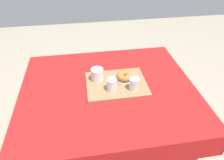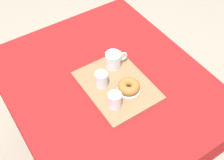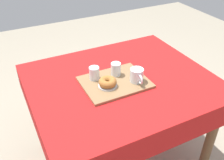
{
  "view_description": "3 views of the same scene",
  "coord_description": "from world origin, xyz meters",
  "px_view_note": "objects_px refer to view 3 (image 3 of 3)",
  "views": [
    {
      "loc": [
        0.14,
        1.02,
        1.56
      ],
      "look_at": [
        -0.03,
        -0.04,
        0.75
      ],
      "focal_mm": 32.43,
      "sensor_mm": 36.0,
      "label": 1
    },
    {
      "loc": [
        -0.83,
        0.52,
        1.86
      ],
      "look_at": [
        -0.03,
        -0.01,
        0.76
      ],
      "focal_mm": 47.3,
      "sensor_mm": 36.0,
      "label": 2
    },
    {
      "loc": [
        -0.65,
        -1.16,
        1.6
      ],
      "look_at": [
        -0.07,
        -0.01,
        0.74
      ],
      "focal_mm": 40.63,
      "sensor_mm": 36.0,
      "label": 3
    }
  ],
  "objects_px": {
    "water_glass_near": "(94,74)",
    "water_glass_far": "(116,70)",
    "tea_mug_left": "(137,76)",
    "donut_plate_left": "(108,86)",
    "sugar_donut_left": "(108,82)",
    "serving_tray": "(115,82)",
    "dining_table": "(121,93)"
  },
  "relations": [
    {
      "from": "dining_table",
      "to": "water_glass_near",
      "type": "bearing_deg",
      "value": 159.16
    },
    {
      "from": "water_glass_far",
      "to": "dining_table",
      "type": "bearing_deg",
      "value": -68.63
    },
    {
      "from": "tea_mug_left",
      "to": "donut_plate_left",
      "type": "bearing_deg",
      "value": 170.14
    },
    {
      "from": "tea_mug_left",
      "to": "water_glass_near",
      "type": "height_order",
      "value": "tea_mug_left"
    },
    {
      "from": "tea_mug_left",
      "to": "dining_table",
      "type": "bearing_deg",
      "value": 127.9
    },
    {
      "from": "serving_tray",
      "to": "water_glass_far",
      "type": "height_order",
      "value": "water_glass_far"
    },
    {
      "from": "sugar_donut_left",
      "to": "serving_tray",
      "type": "bearing_deg",
      "value": 24.18
    },
    {
      "from": "serving_tray",
      "to": "sugar_donut_left",
      "type": "relative_size",
      "value": 3.69
    },
    {
      "from": "water_glass_far",
      "to": "donut_plate_left",
      "type": "height_order",
      "value": "water_glass_far"
    },
    {
      "from": "serving_tray",
      "to": "water_glass_far",
      "type": "bearing_deg",
      "value": 57.86
    },
    {
      "from": "water_glass_near",
      "to": "dining_table",
      "type": "bearing_deg",
      "value": -20.84
    },
    {
      "from": "sugar_donut_left",
      "to": "tea_mug_left",
      "type": "bearing_deg",
      "value": -9.86
    },
    {
      "from": "dining_table",
      "to": "donut_plate_left",
      "type": "height_order",
      "value": "donut_plate_left"
    },
    {
      "from": "water_glass_near",
      "to": "water_glass_far",
      "type": "relative_size",
      "value": 1.0
    },
    {
      "from": "donut_plate_left",
      "to": "sugar_donut_left",
      "type": "distance_m",
      "value": 0.03
    },
    {
      "from": "donut_plate_left",
      "to": "serving_tray",
      "type": "bearing_deg",
      "value": 24.18
    },
    {
      "from": "water_glass_far",
      "to": "sugar_donut_left",
      "type": "xyz_separation_m",
      "value": [
        -0.1,
        -0.09,
        -0.01
      ]
    },
    {
      "from": "water_glass_near",
      "to": "water_glass_far",
      "type": "distance_m",
      "value": 0.14
    },
    {
      "from": "dining_table",
      "to": "tea_mug_left",
      "type": "relative_size",
      "value": 9.25
    },
    {
      "from": "serving_tray",
      "to": "donut_plate_left",
      "type": "xyz_separation_m",
      "value": [
        -0.06,
        -0.03,
        0.01
      ]
    },
    {
      "from": "serving_tray",
      "to": "tea_mug_left",
      "type": "bearing_deg",
      "value": -26.23
    },
    {
      "from": "dining_table",
      "to": "water_glass_far",
      "type": "height_order",
      "value": "water_glass_far"
    },
    {
      "from": "dining_table",
      "to": "tea_mug_left",
      "type": "xyz_separation_m",
      "value": [
        0.06,
        -0.08,
        0.16
      ]
    },
    {
      "from": "donut_plate_left",
      "to": "sugar_donut_left",
      "type": "height_order",
      "value": "sugar_donut_left"
    },
    {
      "from": "serving_tray",
      "to": "tea_mug_left",
      "type": "relative_size",
      "value": 3.22
    },
    {
      "from": "serving_tray",
      "to": "sugar_donut_left",
      "type": "bearing_deg",
      "value": -155.82
    },
    {
      "from": "tea_mug_left",
      "to": "water_glass_near",
      "type": "distance_m",
      "value": 0.26
    },
    {
      "from": "tea_mug_left",
      "to": "water_glass_far",
      "type": "distance_m",
      "value": 0.15
    },
    {
      "from": "tea_mug_left",
      "to": "water_glass_far",
      "type": "height_order",
      "value": "tea_mug_left"
    },
    {
      "from": "water_glass_near",
      "to": "water_glass_far",
      "type": "height_order",
      "value": "same"
    },
    {
      "from": "serving_tray",
      "to": "sugar_donut_left",
      "type": "distance_m",
      "value": 0.08
    },
    {
      "from": "donut_plate_left",
      "to": "sugar_donut_left",
      "type": "relative_size",
      "value": 1.06
    }
  ]
}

